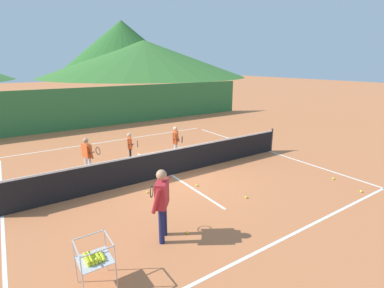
{
  "coord_description": "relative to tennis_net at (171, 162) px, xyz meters",
  "views": [
    {
      "loc": [
        -4.66,
        -8.32,
        3.89
      ],
      "look_at": [
        0.89,
        0.0,
        1.02
      ],
      "focal_mm": 26.55,
      "sensor_mm": 36.0,
      "label": 1
    }
  ],
  "objects": [
    {
      "name": "tennis_ball_4",
      "position": [
        0.95,
        -2.83,
        -0.47
      ],
      "size": [
        0.07,
        0.07,
        0.07
      ],
      "primitive_type": "sphere",
      "color": "yellow",
      "rests_on": "ground"
    },
    {
      "name": "tennis_ball_3",
      "position": [
        0.21,
        -1.31,
        -0.47
      ],
      "size": [
        0.07,
        0.07,
        0.07
      ],
      "primitive_type": "sphere",
      "color": "yellow",
      "rests_on": "ground"
    },
    {
      "name": "ball_cart",
      "position": [
        -3.75,
        -3.84,
        0.09
      ],
      "size": [
        0.58,
        0.58,
        0.9
      ],
      "color": "#B7B7BC",
      "rests_on": "ground"
    },
    {
      "name": "hill_2",
      "position": [
        27.89,
        78.06,
        7.5
      ],
      "size": [
        39.96,
        39.96,
        15.99
      ],
      "primitive_type": "cone",
      "color": "#2D6628",
      "rests_on": "ground"
    },
    {
      "name": "instructor",
      "position": [
        -2.07,
        -3.23,
        0.51
      ],
      "size": [
        0.6,
        0.82,
        1.69
      ],
      "color": "#191E4C",
      "rests_on": "ground"
    },
    {
      "name": "ground_plane",
      "position": [
        0.0,
        0.0,
        -0.5
      ],
      "size": [
        120.0,
        120.0,
        0.0
      ],
      "primitive_type": "plane",
      "color": "#C67042"
    },
    {
      "name": "tennis_ball_2",
      "position": [
        -1.51,
        -3.39,
        -0.47
      ],
      "size": [
        0.07,
        0.07,
        0.07
      ],
      "primitive_type": "sphere",
      "color": "yellow",
      "rests_on": "ground"
    },
    {
      "name": "line_baseline_far",
      "position": [
        0.0,
        5.73,
        -0.5
      ],
      "size": [
        10.26,
        0.08,
        0.01
      ],
      "primitive_type": "cube",
      "color": "white",
      "rests_on": "ground"
    },
    {
      "name": "tennis_net",
      "position": [
        0.0,
        0.0,
        0.0
      ],
      "size": [
        10.55,
        0.08,
        1.05
      ],
      "color": "#333338",
      "rests_on": "ground"
    },
    {
      "name": "line_sideline_east",
      "position": [
        5.13,
        0.0,
        -0.5
      ],
      "size": [
        0.08,
        10.51,
        0.01
      ],
      "primitive_type": "cube",
      "color": "white",
      "rests_on": "ground"
    },
    {
      "name": "hill_1",
      "position": [
        30.85,
        69.33,
        4.52
      ],
      "size": [
        56.98,
        56.98,
        10.03
      ],
      "primitive_type": "cone",
      "color": "#38702D",
      "rests_on": "ground"
    },
    {
      "name": "windscreen_fence",
      "position": [
        0.0,
        9.55,
        0.74
      ],
      "size": [
        22.57,
        0.08,
        2.47
      ],
      "primitive_type": "cube",
      "color": "#33753D",
      "rests_on": "ground"
    },
    {
      "name": "tennis_ball_5",
      "position": [
        -1.36,
        -0.87,
        -0.47
      ],
      "size": [
        0.07,
        0.07,
        0.07
      ],
      "primitive_type": "sphere",
      "color": "yellow",
      "rests_on": "ground"
    },
    {
      "name": "tennis_ball_0",
      "position": [
        4.46,
        -3.47,
        -0.47
      ],
      "size": [
        0.07,
        0.07,
        0.07
      ],
      "primitive_type": "sphere",
      "color": "yellow",
      "rests_on": "ground"
    },
    {
      "name": "tennis_ball_1",
      "position": [
        4.22,
        -4.52,
        -0.47
      ],
      "size": [
        0.07,
        0.07,
        0.07
      ],
      "primitive_type": "sphere",
      "color": "yellow",
      "rests_on": "ground"
    },
    {
      "name": "student_0",
      "position": [
        -2.44,
        1.67,
        0.32
      ],
      "size": [
        0.54,
        0.59,
        1.37
      ],
      "color": "silver",
      "rests_on": "ground"
    },
    {
      "name": "line_sideline_west",
      "position": [
        -5.13,
        0.0,
        -0.5
      ],
      "size": [
        0.08,
        10.51,
        0.01
      ],
      "primitive_type": "cube",
      "color": "white",
      "rests_on": "ground"
    },
    {
      "name": "student_1",
      "position": [
        -0.66,
        2.16,
        0.22
      ],
      "size": [
        0.41,
        0.67,
        1.2
      ],
      "color": "black",
      "rests_on": "ground"
    },
    {
      "name": "student_2",
      "position": [
        1.13,
        1.57,
        0.32
      ],
      "size": [
        0.48,
        0.72,
        1.36
      ],
      "color": "silver",
      "rests_on": "ground"
    },
    {
      "name": "line_baseline_near",
      "position": [
        0.0,
        -4.78,
        -0.5
      ],
      "size": [
        10.26,
        0.08,
        0.01
      ],
      "primitive_type": "cube",
      "color": "white",
      "rests_on": "ground"
    },
    {
      "name": "line_service_center",
      "position": [
        0.0,
        0.0,
        -0.5
      ],
      "size": [
        0.08,
        6.0,
        0.01
      ],
      "primitive_type": "cube",
      "color": "white",
      "rests_on": "ground"
    }
  ]
}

